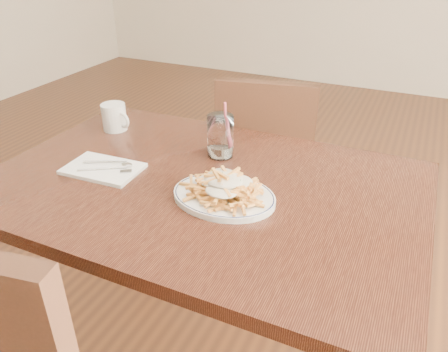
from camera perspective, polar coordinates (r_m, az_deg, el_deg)
The scene contains 8 objects.
table at distance 1.26m, azimuth -2.78°, elevation -3.82°, with size 1.20×0.80×0.75m.
chair_far at distance 1.92m, azimuth 5.51°, elevation 2.16°, with size 0.47×0.47×0.87m.
fries_plate at distance 1.14m, azimuth 0.00°, elevation -2.66°, with size 0.32×0.29×0.02m.
loaded_fries at distance 1.12m, azimuth 0.00°, elevation -0.91°, with size 0.24×0.22×0.06m.
napkin at distance 1.33m, azimuth -15.53°, elevation 0.92°, with size 0.22×0.14×0.01m, color white.
cutlery at distance 1.33m, azimuth -15.44°, elevation 1.34°, with size 0.16×0.14×0.01m.
water_glass at distance 1.34m, azimuth -0.48°, elevation 4.94°, with size 0.08×0.08×0.18m.
coffee_mug at distance 1.58m, azimuth -14.09°, elevation 7.47°, with size 0.12×0.08×0.09m.
Camera 1 is at (0.50, -0.94, 1.36)m, focal length 35.00 mm.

